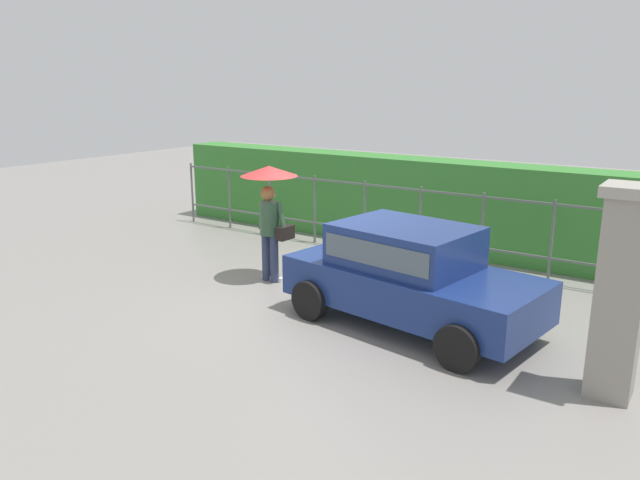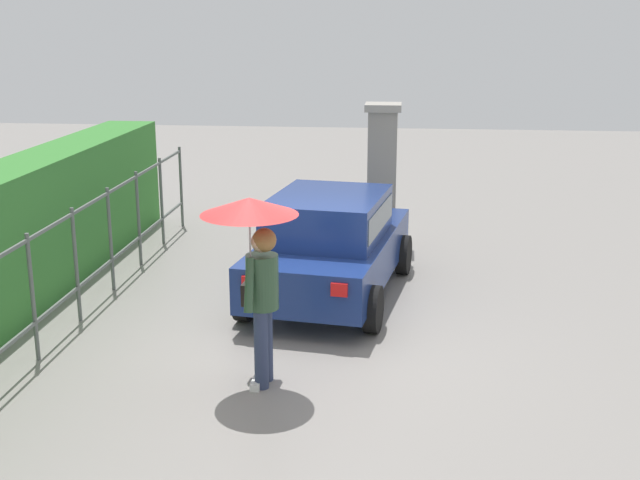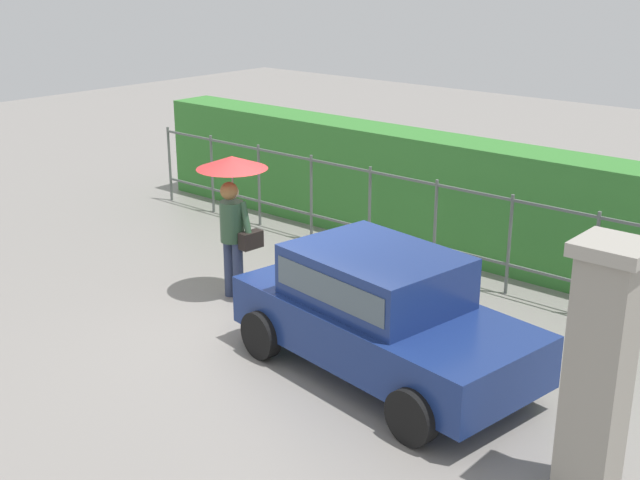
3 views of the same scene
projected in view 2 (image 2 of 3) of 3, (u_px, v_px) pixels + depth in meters
name	position (u px, v px, depth m)	size (l,w,h in m)	color
ground_plane	(310.00, 339.00, 10.03)	(40.00, 40.00, 0.00)	gray
car	(330.00, 241.00, 11.38)	(3.91, 2.29, 1.48)	navy
pedestrian	(255.00, 249.00, 8.41)	(1.00, 1.00, 2.06)	#2D3856
gate_pillar	(382.00, 174.00, 13.93)	(0.60, 0.60, 2.42)	gray
fence_section	(55.00, 274.00, 9.84)	(11.40, 0.05, 1.50)	#59605B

